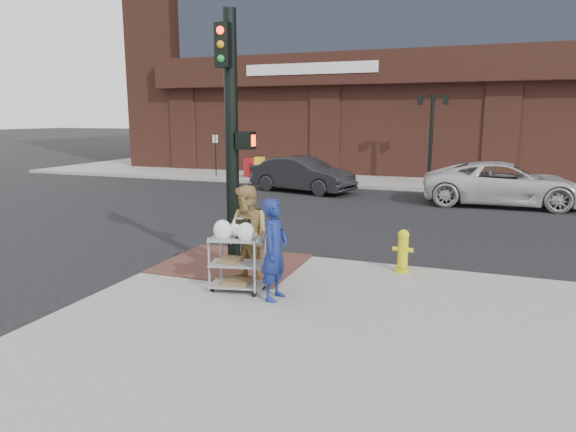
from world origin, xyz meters
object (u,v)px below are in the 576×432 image
at_px(traffic_signal_pole, 232,133).
at_px(minivan_white, 504,184).
at_px(fire_hydrant, 403,250).
at_px(pedestrian_tan, 248,235).
at_px(sedan_dark, 302,174).
at_px(lamp_post, 431,129).
at_px(utility_cart, 237,259).
at_px(woman_blue, 275,250).

xyz_separation_m(traffic_signal_pole, minivan_white, (5.49, 10.75, -2.05)).
bearing_deg(traffic_signal_pole, fire_hydrant, 13.35).
bearing_deg(pedestrian_tan, sedan_dark, 128.93).
distance_m(lamp_post, sedan_dark, 6.46).
relative_size(lamp_post, minivan_white, 0.71).
distance_m(pedestrian_tan, minivan_white, 12.60).
bearing_deg(utility_cart, lamp_post, 83.96).
xyz_separation_m(traffic_signal_pole, woman_blue, (1.49, -1.51, -1.83)).
bearing_deg(pedestrian_tan, woman_blue, -13.41).
xyz_separation_m(traffic_signal_pole, fire_hydrant, (3.28, 0.78, -2.25)).
bearing_deg(lamp_post, minivan_white, -56.02).
bearing_deg(sedan_dark, utility_cart, -151.32).
distance_m(traffic_signal_pole, minivan_white, 12.25).
xyz_separation_m(woman_blue, utility_cart, (-0.77, 0.15, -0.27)).
bearing_deg(minivan_white, utility_cart, 156.99).
height_order(woman_blue, fire_hydrant, woman_blue).
relative_size(lamp_post, pedestrian_tan, 2.22).
height_order(lamp_post, fire_hydrant, lamp_post).
distance_m(traffic_signal_pole, woman_blue, 2.80).
distance_m(lamp_post, utility_cart, 16.79).
bearing_deg(fire_hydrant, minivan_white, 77.46).
relative_size(pedestrian_tan, sedan_dark, 0.40).
bearing_deg(utility_cart, minivan_white, 68.49).
relative_size(lamp_post, utility_cart, 3.12).
height_order(utility_cart, fire_hydrant, utility_cart).
xyz_separation_m(pedestrian_tan, utility_cart, (0.00, -0.46, -0.32)).
bearing_deg(lamp_post, pedestrian_tan, -96.22).
relative_size(woman_blue, utility_cart, 1.33).
xyz_separation_m(minivan_white, utility_cart, (-4.77, -12.11, -0.05)).
xyz_separation_m(pedestrian_tan, sedan_dark, (-3.12, 12.33, -0.31)).
distance_m(woman_blue, pedestrian_tan, 0.98).
height_order(woman_blue, utility_cart, woman_blue).
xyz_separation_m(sedan_dark, fire_hydrant, (5.68, -10.65, -0.16)).
height_order(traffic_signal_pole, utility_cart, traffic_signal_pole).
height_order(woman_blue, minivan_white, woman_blue).
bearing_deg(minivan_white, lamp_post, 32.48).
distance_m(sedan_dark, minivan_white, 7.92).
bearing_deg(pedestrian_tan, fire_hydrant, 58.05).
bearing_deg(traffic_signal_pole, lamp_post, 80.76).
xyz_separation_m(lamp_post, utility_cart, (-1.76, -16.59, -1.89)).
distance_m(utility_cart, fire_hydrant, 3.33).
bearing_deg(utility_cart, pedestrian_tan, 90.39).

